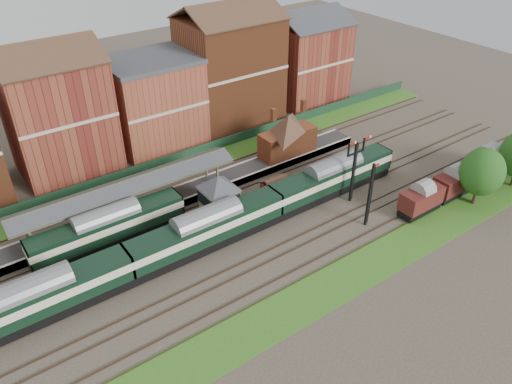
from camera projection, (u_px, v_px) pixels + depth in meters
ground at (258, 225)px, 56.58m from camera, size 160.00×160.00×0.00m
grass_back at (189, 167)px, 67.40m from camera, size 90.00×4.50×0.06m
grass_front at (330, 286)px, 48.43m from camera, size 90.00×5.00×0.06m
fence at (181, 156)px, 68.36m from camera, size 90.00×0.12×1.50m
platform at (177, 197)px, 60.48m from camera, size 55.00×3.40×1.00m
signal_box at (219, 198)px, 55.56m from camera, size 5.40×5.40×6.00m
brick_hut at (276, 190)px, 60.55m from camera, size 3.20×2.64×2.94m
station_building at (288, 134)px, 66.83m from camera, size 8.10×8.10×5.90m
canopy at (126, 184)px, 55.31m from camera, size 26.00×3.89×4.08m
semaphore_bracket at (354, 168)px, 58.17m from camera, size 3.60×0.25×8.18m
semaphore_siding at (370, 194)px, 54.41m from camera, size 1.23×0.25×8.00m
yard_lamp at (482, 174)px, 58.24m from camera, size 2.60×0.22×7.00m
town_backdrop at (152, 97)px, 69.56m from camera, size 69.00×10.00×16.00m
dmu_train at (208, 229)px, 52.11m from camera, size 53.31×2.80×4.10m
platform_railcar at (108, 227)px, 52.55m from camera, size 16.70×2.63×3.84m
goods_van_a at (421, 199)px, 57.60m from camera, size 5.45×2.36×3.31m
goods_van_b at (453, 183)px, 60.52m from camera, size 5.49×2.38×3.33m
goods_van_c at (486, 165)px, 63.54m from camera, size 6.45×2.80×3.92m
tree_far at (482, 172)px, 57.70m from camera, size 5.07×5.07×7.39m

